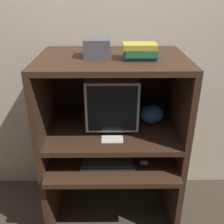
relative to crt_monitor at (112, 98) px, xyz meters
The scene contains 11 objects.
wall_back 0.43m from the crt_monitor, 89.86° to the left, with size 6.00×0.06×2.60m.
desk_base 0.63m from the crt_monitor, 89.71° to the right, with size 0.98×0.72×0.60m.
desk_monitor_shelf 0.26m from the crt_monitor, 89.53° to the right, with size 0.98×0.65×0.20m.
hutch_upper 0.17m from the crt_monitor, 89.25° to the right, with size 0.98×0.65×0.52m.
crt_monitor is the anchor object (origin of this frame).
keyboard 0.47m from the crt_monitor, 96.12° to the right, with size 0.38×0.16×0.03m.
mouse 0.52m from the crt_monitor, 50.75° to the right, with size 0.06×0.04×0.03m.
snack_bag 0.32m from the crt_monitor, ahead, with size 0.18×0.13×0.14m.
book_stack 0.44m from the crt_monitor, 40.84° to the right, with size 0.21×0.16×0.10m.
paper_card 0.32m from the crt_monitor, 89.66° to the right, with size 0.15×0.09×0.00m.
storage_box 0.41m from the crt_monitor, 133.92° to the right, with size 0.17×0.14×0.12m.
Camera 1 is at (-0.02, -1.35, 1.73)m, focal length 42.00 mm.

